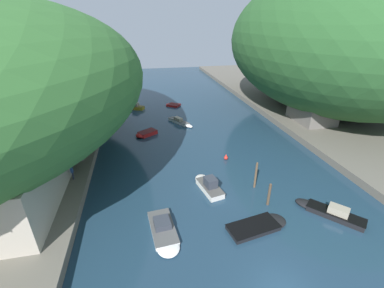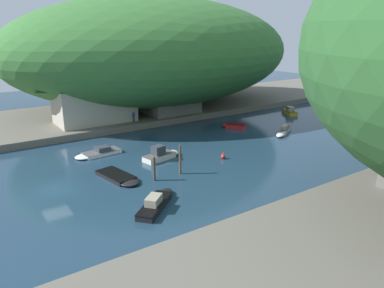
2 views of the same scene
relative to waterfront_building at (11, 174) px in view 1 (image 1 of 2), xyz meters
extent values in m
plane|color=#1E384C|center=(20.12, 18.20, -4.99)|extent=(130.00, 130.00, 0.00)
cube|color=#666056|center=(-5.99, 18.20, -4.50)|extent=(22.00, 120.00, 0.96)
cube|color=#666056|center=(46.24, 18.20, -4.50)|extent=(22.00, 120.00, 0.96)
ellipsoid|color=#285628|center=(47.34, 21.86, 8.48)|extent=(35.61, 49.86, 25.01)
cube|color=#B2A899|center=(0.00, 0.00, -1.40)|extent=(6.17, 11.45, 5.25)
pyramid|color=#3D4247|center=(0.00, 0.00, 2.49)|extent=(6.66, 12.36, 2.52)
cube|color=slate|center=(0.43, 13.10, -2.71)|extent=(6.96, 8.56, 2.61)
pyramid|color=#4C4C51|center=(0.43, 13.10, -0.49)|extent=(7.52, 9.24, 1.83)
cube|color=slate|center=(40.94, 15.88, -2.11)|extent=(5.47, 7.26, 3.83)
pyramid|color=#3D4247|center=(40.94, 15.88, 0.45)|extent=(5.90, 7.85, 1.28)
cube|color=black|center=(20.63, -5.72, -4.78)|extent=(4.86, 2.87, 0.42)
ellipsoid|color=black|center=(22.88, -5.32, -4.78)|extent=(2.60, 2.37, 0.42)
cube|color=black|center=(20.63, -5.72, -4.55)|extent=(4.96, 2.93, 0.03)
cube|color=white|center=(18.27, 22.13, -4.75)|extent=(3.45, 4.82, 0.47)
ellipsoid|color=white|center=(19.50, 20.01, -4.75)|extent=(2.17, 2.67, 0.47)
cube|color=#525252|center=(18.27, 22.13, -4.50)|extent=(3.52, 4.91, 0.03)
cube|color=#9E937F|center=(18.20, 22.26, -4.25)|extent=(1.56, 1.89, 0.53)
cube|color=red|center=(12.35, 17.83, -4.68)|extent=(3.35, 3.03, 0.61)
ellipsoid|color=red|center=(11.15, 17.03, -4.68)|extent=(2.11, 2.16, 0.61)
cube|color=#450A0A|center=(12.35, 17.83, -4.36)|extent=(3.42, 3.09, 0.03)
cube|color=black|center=(29.03, -5.81, -4.72)|extent=(4.40, 4.78, 0.53)
ellipsoid|color=black|center=(27.39, -3.90, -4.72)|extent=(2.71, 2.82, 0.53)
cube|color=black|center=(29.03, -5.81, -4.44)|extent=(4.49, 4.87, 0.03)
cube|color=#9E937F|center=(29.13, -5.92, -4.10)|extent=(1.93, 2.01, 0.71)
cube|color=red|center=(18.85, 32.68, -4.81)|extent=(3.21, 3.13, 0.36)
ellipsoid|color=red|center=(17.86, 33.39, -4.81)|extent=(2.16, 2.34, 0.36)
cube|color=#450A0A|center=(18.85, 32.68, -4.61)|extent=(3.28, 3.20, 0.03)
cube|color=silver|center=(18.33, 0.74, -4.66)|extent=(2.40, 4.14, 0.66)
ellipsoid|color=silver|center=(17.93, 2.65, -4.66)|extent=(1.92, 2.22, 0.66)
cube|color=#504E4A|center=(18.33, 0.74, -4.31)|extent=(2.45, 4.23, 0.03)
cube|color=#333842|center=(18.36, 0.62, -3.79)|extent=(1.40, 1.57, 1.08)
cube|color=white|center=(12.60, -4.11, -4.79)|extent=(2.47, 4.69, 0.39)
ellipsoid|color=white|center=(12.82, -6.35, -4.79)|extent=(2.15, 2.43, 0.39)
cube|color=#525252|center=(12.60, -4.11, -4.58)|extent=(2.52, 4.78, 0.03)
cube|color=#333842|center=(12.59, -3.97, -4.31)|extent=(1.58, 1.71, 0.58)
cube|color=gold|center=(10.41, 32.21, -4.68)|extent=(4.04, 3.00, 0.62)
ellipsoid|color=gold|center=(8.72, 33.05, -4.68)|extent=(2.31, 2.09, 0.62)
cube|color=#4C3E0E|center=(10.41, 32.21, -4.36)|extent=(4.12, 3.06, 0.03)
cube|color=#9E937F|center=(10.52, 32.15, -3.98)|extent=(1.64, 1.51, 0.78)
cylinder|color=#4C3D2D|center=(23.54, -2.77, -3.78)|extent=(0.27, 0.27, 2.42)
sphere|color=#4C3D2D|center=(23.54, -2.77, -2.51)|extent=(0.25, 0.25, 0.25)
cylinder|color=brown|center=(23.48, 0.38, -3.45)|extent=(0.25, 0.25, 3.07)
sphere|color=brown|center=(23.48, 0.38, -1.87)|extent=(0.22, 0.22, 0.22)
sphere|color=red|center=(22.36, 7.15, -4.71)|extent=(0.55, 0.55, 0.55)
cone|color=red|center=(22.36, 7.15, -4.30)|extent=(0.28, 0.28, 0.28)
cylinder|color=#282D3D|center=(3.49, 4.66, -3.60)|extent=(0.13, 0.13, 0.85)
cylinder|color=#282D3D|center=(3.49, 4.84, -3.60)|extent=(0.13, 0.13, 0.85)
cube|color=navy|center=(3.49, 4.75, -2.86)|extent=(0.22, 0.38, 0.62)
sphere|color=#9E7051|center=(3.49, 4.75, -2.44)|extent=(0.22, 0.22, 0.22)
camera|label=1|loc=(11.64, -21.81, 12.13)|focal=24.00mm
camera|label=2|loc=(54.74, -19.55, 9.87)|focal=35.00mm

